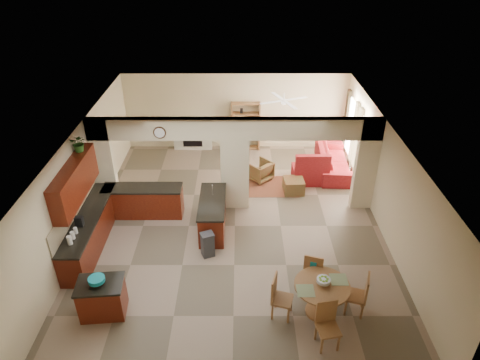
{
  "coord_description": "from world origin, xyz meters",
  "views": [
    {
      "loc": [
        0.14,
        -9.57,
        7.18
      ],
      "look_at": [
        0.14,
        0.3,
        1.31
      ],
      "focal_mm": 32.0,
      "sensor_mm": 36.0,
      "label": 1
    }
  ],
  "objects_px": {
    "kitchen_island": "(102,298)",
    "armchair": "(260,171)",
    "dining_table": "(321,295)",
    "sofa": "(333,160)"
  },
  "relations": [
    {
      "from": "kitchen_island",
      "to": "armchair",
      "type": "height_order",
      "value": "kitchen_island"
    },
    {
      "from": "dining_table",
      "to": "armchair",
      "type": "bearing_deg",
      "value": 100.55
    },
    {
      "from": "kitchen_island",
      "to": "dining_table",
      "type": "bearing_deg",
      "value": -5.13
    },
    {
      "from": "kitchen_island",
      "to": "dining_table",
      "type": "relative_size",
      "value": 0.87
    },
    {
      "from": "sofa",
      "to": "armchair",
      "type": "height_order",
      "value": "sofa"
    },
    {
      "from": "dining_table",
      "to": "sofa",
      "type": "bearing_deg",
      "value": 76.96
    },
    {
      "from": "sofa",
      "to": "armchair",
      "type": "relative_size",
      "value": 3.57
    },
    {
      "from": "kitchen_island",
      "to": "armchair",
      "type": "bearing_deg",
      "value": 52.67
    },
    {
      "from": "dining_table",
      "to": "sofa",
      "type": "distance_m",
      "value": 6.44
    },
    {
      "from": "dining_table",
      "to": "kitchen_island",
      "type": "bearing_deg",
      "value": 179.9
    }
  ]
}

